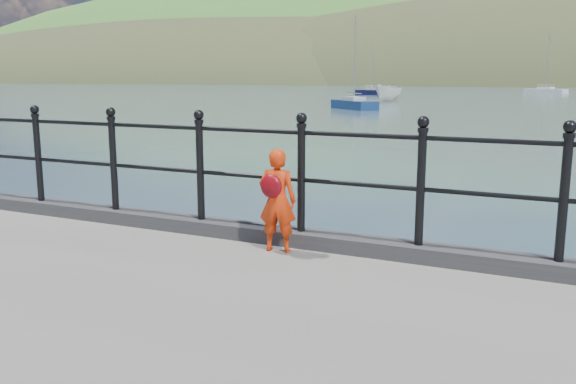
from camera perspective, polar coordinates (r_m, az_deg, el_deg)
The scene contains 8 objects.
ground at distance 6.95m, azimuth -2.91°, elevation -12.04°, with size 600.00×600.00×0.00m, color #2D4251.
kerb at distance 6.48m, azimuth -3.63°, elevation -3.71°, with size 60.00×0.30×0.15m, color #28282B.
railing at distance 6.33m, azimuth -3.71°, elevation 2.86°, with size 18.11×0.11×1.20m.
child at distance 5.91m, azimuth -1.03°, elevation -0.72°, with size 0.41×0.34×1.02m.
launch_white at distance 65.09m, azimuth 9.37°, elevation 9.11°, with size 1.77×4.71×1.82m, color silver.
sailboat_left at distance 88.55m, azimuth 7.84°, elevation 9.20°, with size 4.74×1.67×6.86m.
sailboat_port at distance 50.65m, azimuth 6.20°, elevation 8.10°, with size 4.94×4.65×7.59m.
sailboat_deep at distance 103.21m, azimuth 22.95°, elevation 8.68°, with size 6.55×4.53×9.38m.
Camera 1 is at (3.05, -5.63, 2.70)m, focal length 38.00 mm.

